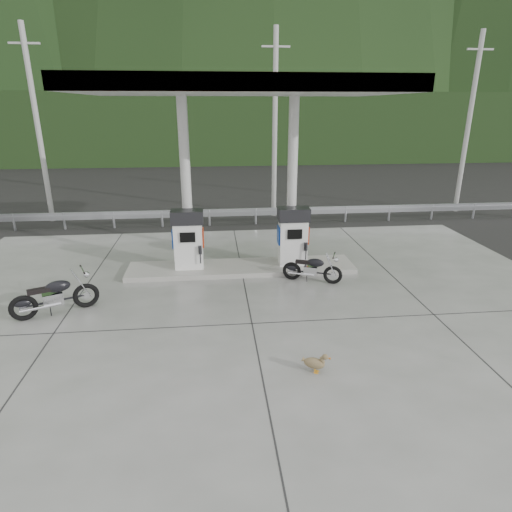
{
  "coord_description": "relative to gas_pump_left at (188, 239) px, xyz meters",
  "views": [
    {
      "loc": [
        -0.82,
        -9.94,
        4.87
      ],
      "look_at": [
        0.3,
        1.0,
        1.0
      ],
      "focal_mm": 30.0,
      "sensor_mm": 36.0,
      "label": 1
    }
  ],
  "objects": [
    {
      "name": "ground",
      "position": [
        1.6,
        -2.5,
        -1.07
      ],
      "size": [
        160.0,
        160.0,
        0.0
      ],
      "primitive_type": "plane",
      "color": "black",
      "rests_on": "ground"
    },
    {
      "name": "canopy_column_left",
      "position": [
        0.0,
        0.4,
        1.6
      ],
      "size": [
        0.3,
        0.3,
        5.0
      ],
      "primitive_type": "cylinder",
      "color": "silver",
      "rests_on": "pump_island"
    },
    {
      "name": "utility_pole_a",
      "position": [
        -6.4,
        7.0,
        2.93
      ],
      "size": [
        0.22,
        0.22,
        8.0
      ],
      "primitive_type": "cylinder",
      "color": "#9C9C97",
      "rests_on": "ground"
    },
    {
      "name": "motorcycle_left",
      "position": [
        -3.14,
        -2.47,
        -0.59
      ],
      "size": [
        2.0,
        1.34,
        0.91
      ],
      "primitive_type": null,
      "rotation": [
        0.0,
        0.0,
        0.42
      ],
      "color": "black",
      "rests_on": "forecourt_apron"
    },
    {
      "name": "canopy_column_right",
      "position": [
        3.2,
        0.4,
        1.6
      ],
      "size": [
        0.3,
        0.3,
        5.0
      ],
      "primitive_type": "cylinder",
      "color": "silver",
      "rests_on": "pump_island"
    },
    {
      "name": "duck",
      "position": [
        2.61,
        -5.54,
        -0.87
      ],
      "size": [
        0.52,
        0.34,
        0.36
      ],
      "primitive_type": null,
      "rotation": [
        0.0,
        0.0,
        -0.43
      ],
      "color": "brown",
      "rests_on": "forecourt_apron"
    },
    {
      "name": "motorcycle_right",
      "position": [
        3.58,
        -1.12,
        -0.67
      ],
      "size": [
        1.7,
        1.07,
        0.77
      ],
      "primitive_type": null,
      "rotation": [
        0.0,
        0.0,
        -0.38
      ],
      "color": "black",
      "rests_on": "forecourt_apron"
    },
    {
      "name": "utility_pole_c",
      "position": [
        12.6,
        7.0,
        2.93
      ],
      "size": [
        0.22,
        0.22,
        8.0
      ],
      "primitive_type": "cylinder",
      "color": "#9C9C97",
      "rests_on": "ground"
    },
    {
      "name": "tree_band",
      "position": [
        1.6,
        27.5,
        1.93
      ],
      "size": [
        80.0,
        6.0,
        6.0
      ],
      "primitive_type": "cube",
      "color": "black",
      "rests_on": "ground"
    },
    {
      "name": "canopy_roof",
      "position": [
        1.6,
        0.0,
        4.3
      ],
      "size": [
        8.5,
        5.0,
        0.4
      ],
      "primitive_type": "cube",
      "color": "silver",
      "rests_on": "canopy_column_left"
    },
    {
      "name": "pump_island",
      "position": [
        1.6,
        0.0,
        -0.98
      ],
      "size": [
        7.0,
        1.4,
        0.15
      ],
      "primitive_type": "cube",
      "color": "#9C9A91",
      "rests_on": "forecourt_apron"
    },
    {
      "name": "road",
      "position": [
        1.6,
        9.0,
        -1.07
      ],
      "size": [
        60.0,
        7.0,
        0.01
      ],
      "primitive_type": "cube",
      "color": "black",
      "rests_on": "ground"
    },
    {
      "name": "guardrail",
      "position": [
        1.6,
        5.5,
        -0.36
      ],
      "size": [
        26.0,
        0.16,
        1.42
      ],
      "primitive_type": null,
      "color": "#9B9EA3",
      "rests_on": "ground"
    },
    {
      "name": "forested_hills",
      "position": [
        1.6,
        57.5,
        -1.07
      ],
      "size": [
        100.0,
        40.0,
        140.0
      ],
      "primitive_type": null,
      "color": "black",
      "rests_on": "ground"
    },
    {
      "name": "gas_pump_left",
      "position": [
        0.0,
        0.0,
        0.0
      ],
      "size": [
        0.95,
        0.55,
        1.8
      ],
      "primitive_type": null,
      "color": "white",
      "rests_on": "pump_island"
    },
    {
      "name": "forecourt_apron",
      "position": [
        1.6,
        -2.5,
        -1.06
      ],
      "size": [
        18.0,
        14.0,
        0.02
      ],
      "primitive_type": "cube",
      "color": "slate",
      "rests_on": "ground"
    },
    {
      "name": "gas_pump_right",
      "position": [
        3.2,
        0.0,
        0.0
      ],
      "size": [
        0.95,
        0.55,
        1.8
      ],
      "primitive_type": null,
      "color": "white",
      "rests_on": "pump_island"
    },
    {
      "name": "utility_pole_b",
      "position": [
        3.6,
        7.0,
        2.93
      ],
      "size": [
        0.22,
        0.22,
        8.0
      ],
      "primitive_type": "cylinder",
      "color": "#9C9C97",
      "rests_on": "ground"
    }
  ]
}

